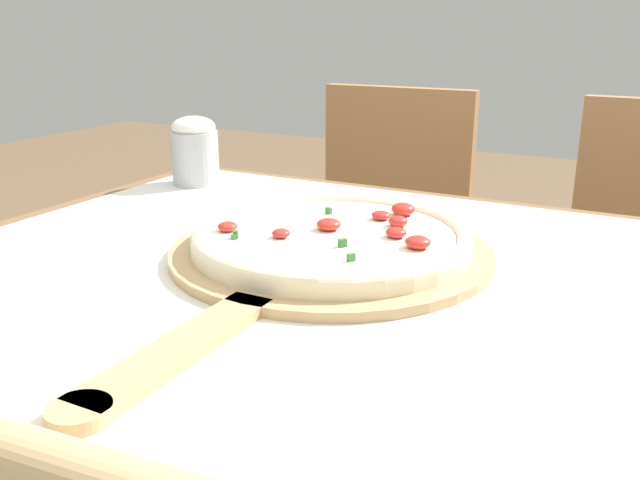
% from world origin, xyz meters
% --- Properties ---
extents(dining_table, '(1.15, 1.00, 0.76)m').
position_xyz_m(dining_table, '(0.00, 0.00, 0.65)').
color(dining_table, brown).
rests_on(dining_table, ground_plane).
extents(towel_cloth, '(1.07, 0.92, 0.00)m').
position_xyz_m(towel_cloth, '(0.00, 0.00, 0.76)').
color(towel_cloth, silver).
rests_on(towel_cloth, dining_table).
extents(pizza_peel, '(0.40, 0.64, 0.01)m').
position_xyz_m(pizza_peel, '(-0.06, 0.08, 0.77)').
color(pizza_peel, tan).
rests_on(pizza_peel, towel_cloth).
extents(pizza, '(0.35, 0.35, 0.04)m').
position_xyz_m(pizza, '(-0.06, 0.10, 0.79)').
color(pizza, beige).
rests_on(pizza, pizza_peel).
extents(chair_left, '(0.40, 0.40, 0.90)m').
position_xyz_m(chair_left, '(-0.29, 0.85, 0.52)').
color(chair_left, '#A37547').
rests_on(chair_left, ground_plane).
extents(flour_cup, '(0.08, 0.08, 0.12)m').
position_xyz_m(flour_cup, '(-0.45, 0.35, 0.83)').
color(flour_cup, '#B2B7BC').
rests_on(flour_cup, towel_cloth).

